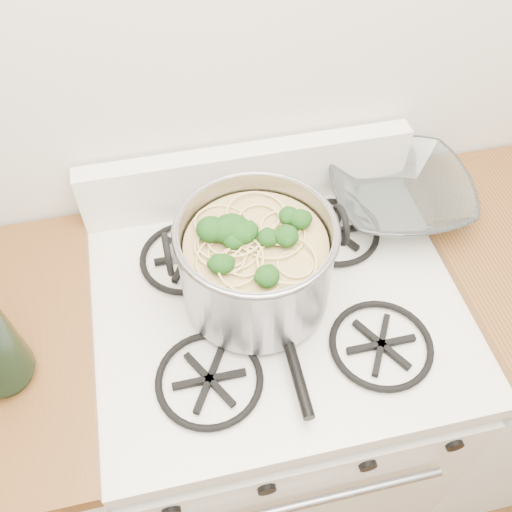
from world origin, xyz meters
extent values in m
plane|color=silver|center=(0.00, 1.60, 1.35)|extent=(3.60, 0.00, 3.60)
cube|color=white|center=(0.00, 1.27, 0.41)|extent=(0.76, 0.65, 0.81)
cube|color=white|center=(0.00, 1.27, 0.88)|extent=(0.76, 0.65, 0.04)
cube|color=black|center=(0.00, 1.27, 0.91)|extent=(0.60, 0.56, 0.02)
cylinder|color=black|center=(-0.28, 0.95, 0.78)|extent=(0.04, 0.03, 0.04)
cylinder|color=black|center=(-0.10, 0.95, 0.78)|extent=(0.04, 0.03, 0.04)
cylinder|color=black|center=(0.10, 0.95, 0.78)|extent=(0.04, 0.03, 0.04)
cylinder|color=black|center=(0.28, 0.95, 0.78)|extent=(0.04, 0.03, 0.04)
cube|color=silver|center=(-0.51, 1.27, 0.44)|extent=(0.25, 0.65, 0.88)
cube|color=#523314|center=(-0.51, 1.27, 0.90)|extent=(0.25, 0.65, 0.04)
cylinder|color=gray|center=(-0.04, 1.28, 1.02)|extent=(0.29, 0.29, 0.20)
torus|color=gray|center=(-0.04, 1.28, 1.12)|extent=(0.31, 0.31, 0.01)
torus|color=black|center=(-0.21, 1.28, 1.09)|extent=(0.01, 0.08, 0.08)
torus|color=black|center=(0.12, 1.28, 1.09)|extent=(0.01, 0.08, 0.08)
cylinder|color=#A68A4E|center=(-0.04, 1.28, 1.00)|extent=(0.27, 0.27, 0.16)
sphere|color=#164111|center=(-0.04, 1.28, 1.10)|extent=(0.04, 0.04, 0.04)
sphere|color=#164111|center=(-0.04, 1.28, 1.10)|extent=(0.04, 0.04, 0.04)
sphere|color=#164111|center=(-0.04, 1.28, 1.10)|extent=(0.04, 0.04, 0.04)
sphere|color=#164111|center=(-0.04, 1.28, 1.10)|extent=(0.04, 0.04, 0.04)
sphere|color=#164111|center=(-0.04, 1.28, 1.10)|extent=(0.04, 0.04, 0.04)
sphere|color=#164111|center=(-0.04, 1.28, 1.10)|extent=(0.04, 0.04, 0.04)
sphere|color=#164111|center=(-0.04, 1.28, 1.10)|extent=(0.04, 0.04, 0.04)
sphere|color=#164111|center=(-0.04, 1.28, 1.10)|extent=(0.04, 0.04, 0.04)
sphere|color=#164111|center=(-0.04, 1.28, 1.10)|extent=(0.04, 0.04, 0.04)
sphere|color=#164111|center=(-0.04, 1.28, 1.10)|extent=(0.04, 0.04, 0.04)
sphere|color=#164111|center=(-0.04, 1.28, 1.10)|extent=(0.04, 0.04, 0.04)
sphere|color=#164111|center=(-0.04, 1.28, 1.10)|extent=(0.04, 0.04, 0.04)
sphere|color=#164111|center=(-0.04, 1.28, 1.10)|extent=(0.04, 0.04, 0.04)
sphere|color=#164111|center=(-0.04, 1.28, 1.10)|extent=(0.04, 0.04, 0.04)
imported|color=white|center=(0.33, 1.45, 0.94)|extent=(0.14, 0.14, 0.03)
camera|label=1|loc=(-0.19, 0.62, 1.89)|focal=40.00mm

